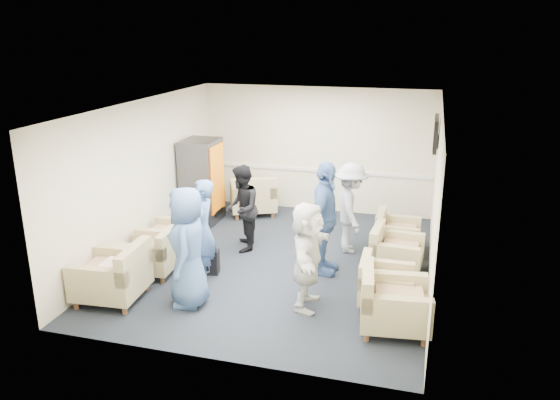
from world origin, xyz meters
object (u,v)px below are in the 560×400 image
(armchair_right_midfar, at_px, (393,253))
(person_mid_left, at_px, (203,231))
(armchair_right_far, at_px, (395,234))
(person_back_right, at_px, (351,208))
(armchair_left_far, at_px, (171,238))
(armchair_left_mid, at_px, (154,254))
(armchair_corner, at_px, (253,197))
(person_front_right, at_px, (307,256))
(armchair_left_near, at_px, (115,277))
(armchair_right_near, at_px, (390,304))
(person_back_left, at_px, (242,208))
(person_mid_right, at_px, (325,219))
(vending_machine, at_px, (202,181))
(armchair_right_midnear, at_px, (383,285))
(person_front_left, at_px, (188,247))

(armchair_right_midfar, relative_size, person_mid_left, 0.52)
(armchair_right_far, bearing_deg, person_back_right, 109.06)
(armchair_left_far, xyz_separation_m, person_back_right, (3.02, 1.04, 0.50))
(armchair_left_mid, xyz_separation_m, armchair_corner, (0.64, 3.26, 0.04))
(person_mid_left, bearing_deg, person_back_right, 119.57)
(armchair_right_midfar, xyz_separation_m, person_front_right, (-1.11, -1.56, 0.47))
(armchair_left_near, bearing_deg, armchair_right_near, 89.45)
(armchair_right_midfar, xyz_separation_m, person_back_left, (-2.71, 0.22, 0.46))
(armchair_right_midfar, distance_m, person_mid_left, 3.14)
(armchair_left_mid, distance_m, person_back_right, 3.48)
(armchair_left_near, relative_size, armchair_left_far, 1.23)
(armchair_corner, xyz_separation_m, person_mid_right, (2.04, -2.51, 0.56))
(armchair_right_midfar, xyz_separation_m, vending_machine, (-4.01, 1.45, 0.54))
(person_mid_left, bearing_deg, vending_machine, -167.95)
(armchair_corner, xyz_separation_m, person_back_right, (2.31, -1.48, 0.44))
(armchair_right_far, height_order, person_mid_right, person_mid_right)
(armchair_right_midnear, bearing_deg, vending_machine, 54.74)
(armchair_left_mid, xyz_separation_m, armchair_right_midfar, (3.78, 1.11, -0.01))
(person_front_right, bearing_deg, person_mid_right, -3.54)
(armchair_left_mid, distance_m, armchair_right_far, 4.25)
(person_back_left, bearing_deg, person_front_left, -17.22)
(armchair_right_near, distance_m, armchair_right_midnear, 0.67)
(person_front_left, bearing_deg, armchair_right_midnear, 88.60)
(armchair_left_near, relative_size, person_back_right, 0.61)
(person_back_left, height_order, person_front_right, person_front_right)
(vending_machine, distance_m, person_back_right, 3.28)
(armchair_left_mid, bearing_deg, person_mid_left, 85.64)
(armchair_left_far, height_order, person_back_right, person_back_right)
(armchair_right_midnear, relative_size, armchair_corner, 0.63)
(armchair_left_far, bearing_deg, person_back_left, 118.93)
(armchair_left_far, height_order, person_mid_right, person_mid_right)
(armchair_left_near, bearing_deg, person_mid_left, 130.94)
(armchair_left_far, distance_m, armchair_corner, 2.62)
(armchair_left_near, distance_m, armchair_left_mid, 1.02)
(armchair_right_midnear, bearing_deg, armchair_left_mid, 87.14)
(armchair_left_far, xyz_separation_m, armchair_right_near, (3.94, -1.48, 0.04))
(armchair_corner, distance_m, vending_machine, 1.22)
(armchair_right_far, relative_size, person_front_right, 0.49)
(armchair_right_midnear, height_order, vending_machine, vending_machine)
(person_back_left, relative_size, person_mid_right, 0.84)
(person_mid_right, bearing_deg, person_front_right, -179.00)
(armchair_right_far, xyz_separation_m, person_back_right, (-0.78, -0.25, 0.51))
(armchair_left_near, relative_size, person_back_left, 0.63)
(armchair_right_near, distance_m, armchair_corner, 5.15)
(person_back_right, bearing_deg, armchair_right_far, -89.89)
(vending_machine, distance_m, person_front_left, 3.60)
(armchair_right_near, xyz_separation_m, vending_machine, (-4.10, 3.31, 0.51))
(armchair_left_near, bearing_deg, armchair_left_far, 174.81)
(person_front_left, bearing_deg, person_back_left, 162.25)
(armchair_right_midfar, height_order, person_front_left, person_front_left)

